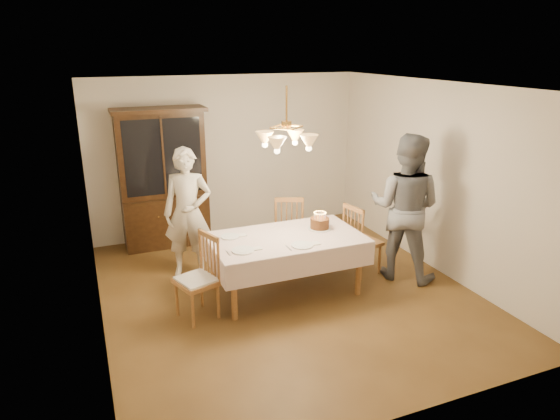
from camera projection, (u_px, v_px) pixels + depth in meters
name	position (u px, v px, depth m)	size (l,w,h in m)	color
ground	(286.00, 291.00, 6.47)	(5.00, 5.00, 0.00)	#533617
room_shell	(286.00, 173.00, 5.98)	(5.00, 5.00, 5.00)	white
dining_table	(286.00, 242.00, 6.26)	(1.90, 1.10, 0.76)	brown
china_hutch	(163.00, 181.00, 7.73)	(1.38, 0.54, 2.16)	black
chair_far_side	(289.00, 230.00, 7.35)	(0.56, 0.55, 1.00)	brown
chair_left_end	(197.00, 281.00, 5.73)	(0.54, 0.55, 1.00)	brown
chair_right_end	(362.00, 243.00, 6.88)	(0.50, 0.51, 1.00)	brown
elderly_woman	(188.00, 213.00, 6.70)	(0.65, 0.43, 1.78)	beige
adult_in_grey	(405.00, 208.00, 6.61)	(0.96, 0.75, 1.98)	slate
birthday_cake	(320.00, 224.00, 6.48)	(0.30, 0.30, 0.23)	white
place_setting_near_left	(244.00, 250.00, 5.80)	(0.41, 0.26, 0.02)	white
place_setting_near_right	(303.00, 245.00, 5.95)	(0.41, 0.26, 0.02)	white
place_setting_far_left	(231.00, 236.00, 6.22)	(0.38, 0.23, 0.02)	white
chandelier	(286.00, 140.00, 5.85)	(0.62, 0.62, 0.73)	#BF8C3F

